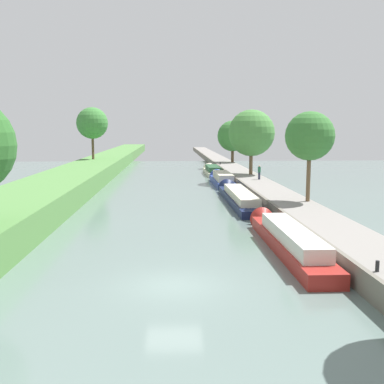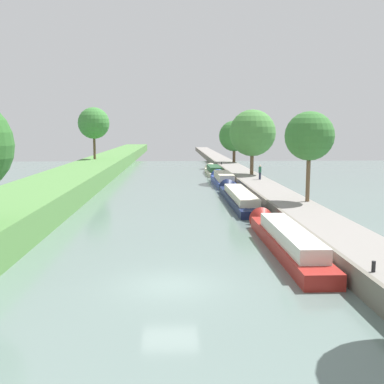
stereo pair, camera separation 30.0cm
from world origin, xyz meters
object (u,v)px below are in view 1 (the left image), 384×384
mooring_bollard_near (377,266)px  mooring_bollard_far (220,163)px  person_walking (259,172)px  narrowboat_blue (222,179)px  narrowboat_red (287,239)px  narrowboat_navy (238,197)px  narrowboat_cream (212,170)px

mooring_bollard_near → mooring_bollard_far: 57.44m
person_walking → mooring_bollard_far: size_ratio=3.69×
narrowboat_blue → mooring_bollard_near: (1.80, -39.55, 0.69)m
mooring_bollard_near → mooring_bollard_far: same height
narrowboat_red → narrowboat_blue: size_ratio=1.19×
narrowboat_navy → narrowboat_cream: size_ratio=1.49×
narrowboat_cream → mooring_bollard_far: bearing=69.0°
narrowboat_navy → narrowboat_blue: (0.15, 14.67, 0.09)m
person_walking → narrowboat_cream: bearing=101.7°
narrowboat_navy → mooring_bollard_far: mooring_bollard_far is taller
narrowboat_red → narrowboat_blue: (-0.08, 31.85, -0.00)m
narrowboat_blue → mooring_bollard_far: bearing=84.3°
person_walking → mooring_bollard_far: bearing=94.9°
narrowboat_blue → mooring_bollard_far: 17.99m
narrowboat_blue → mooring_bollard_far: (1.80, 17.89, 0.69)m
narrowboat_red → narrowboat_navy: bearing=90.8°
narrowboat_red → narrowboat_cream: size_ratio=1.24×
narrowboat_red → narrowboat_blue: bearing=90.1°
mooring_bollard_near → person_walking: bearing=86.7°
narrowboat_blue → mooring_bollard_far: size_ratio=26.42×
narrowboat_red → mooring_bollard_near: (1.72, -7.70, 0.69)m
mooring_bollard_far → narrowboat_cream: bearing=-111.0°
mooring_bollard_near → narrowboat_navy: bearing=94.5°
narrowboat_red → mooring_bollard_far: 49.77m
narrowboat_navy → narrowboat_cream: (0.16, 27.89, -0.00)m
narrowboat_red → narrowboat_navy: narrowboat_red is taller
narrowboat_navy → narrowboat_cream: 27.89m
narrowboat_navy → mooring_bollard_far: size_ratio=37.80×
narrowboat_navy → person_walking: (3.93, 9.71, 1.43)m
narrowboat_red → mooring_bollard_far: mooring_bollard_far is taller
narrowboat_red → narrowboat_blue: narrowboat_blue is taller
narrowboat_cream → person_walking: (3.77, -18.18, 1.43)m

